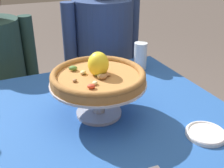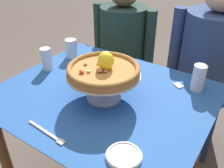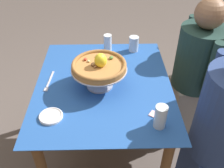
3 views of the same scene
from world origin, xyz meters
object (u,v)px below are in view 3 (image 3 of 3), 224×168
at_px(pizza, 99,65).
at_px(diner_left, 195,73).
at_px(water_glass_back_right, 160,118).
at_px(side_plate, 51,116).
at_px(sugar_packet, 153,114).
at_px(dinner_fork, 49,82).
at_px(pizza_stand, 99,74).
at_px(diner_right, 223,133).
at_px(water_glass_side_left, 108,43).
at_px(water_glass_back_left, 134,45).

relative_size(pizza, diner_left, 0.28).
bearing_deg(water_glass_back_right, pizza, -137.63).
relative_size(water_glass_back_right, side_plate, 1.04).
bearing_deg(sugar_packet, pizza, -131.22).
bearing_deg(dinner_fork, water_glass_back_right, 59.00).
xyz_separation_m(dinner_fork, diner_left, (-0.31, 1.10, -0.17)).
bearing_deg(diner_left, pizza_stand, -65.07).
height_order(side_plate, diner_right, diner_right).
distance_m(pizza_stand, diner_right, 0.82).
bearing_deg(pizza, diner_left, 114.96).
xyz_separation_m(dinner_fork, sugar_packet, (0.31, 0.65, -0.00)).
bearing_deg(water_glass_side_left, sugar_packet, 19.23).
bearing_deg(water_glass_side_left, dinner_fork, -44.05).
bearing_deg(water_glass_back_right, dinner_fork, -121.00).
height_order(water_glass_back_left, sugar_packet, water_glass_back_left).
distance_m(water_glass_back_right, diner_left, 0.87).
bearing_deg(diner_right, dinner_fork, -108.41).
height_order(water_glass_back_right, diner_left, diner_left).
xyz_separation_m(water_glass_back_left, diner_left, (0.08, 0.51, -0.22)).
bearing_deg(dinner_fork, diner_right, 71.59).
relative_size(water_glass_side_left, side_plate, 0.98).
relative_size(pizza, water_glass_back_left, 2.87).
height_order(pizza, water_glass_side_left, pizza).
relative_size(water_glass_back_left, water_glass_back_right, 0.85).
height_order(pizza_stand, diner_right, diner_right).
bearing_deg(sugar_packet, side_plate, -88.98).
xyz_separation_m(sugar_packet, diner_left, (-0.63, 0.46, -0.17)).
bearing_deg(water_glass_back_right, side_plate, -97.43).
distance_m(water_glass_side_left, dinner_fork, 0.57).
distance_m(water_glass_back_right, side_plate, 0.60).
height_order(sugar_packet, diner_right, diner_right).
xyz_separation_m(pizza, water_glass_back_right, (0.36, 0.33, -0.10)).
distance_m(sugar_packet, diner_left, 0.79).
distance_m(water_glass_back_right, sugar_packet, 0.11).
relative_size(dinner_fork, diner_left, 0.18).
xyz_separation_m(sugar_packet, diner_right, (0.05, 0.42, -0.12)).
height_order(sugar_packet, diner_left, diner_left).
xyz_separation_m(side_plate, diner_left, (-0.64, 1.04, -0.17)).
bearing_deg(water_glass_back_left, side_plate, -36.45).
xyz_separation_m(pizza, dinner_fork, (-0.04, -0.34, -0.16)).
height_order(dinner_fork, sugar_packet, dinner_fork).
height_order(pizza, dinner_fork, pizza).
bearing_deg(pizza_stand, sugar_packet, 48.84).
bearing_deg(diner_left, water_glass_side_left, -97.52).
distance_m(pizza_stand, water_glass_side_left, 0.45).
xyz_separation_m(water_glass_side_left, dinner_fork, (0.41, -0.39, -0.06)).
height_order(water_glass_back_right, side_plate, water_glass_back_right).
bearing_deg(pizza_stand, diner_right, 66.76).
bearing_deg(diner_right, water_glass_back_right, -83.93).
bearing_deg(pizza_stand, water_glass_back_right, 42.43).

